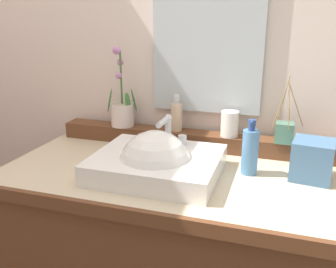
# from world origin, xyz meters

# --- Properties ---
(wall_back) EXTENTS (3.02, 0.20, 2.61)m
(wall_back) POSITION_xyz_m (0.00, 0.42, 1.31)
(wall_back) COLOR silver
(wall_back) RESTS_ON ground
(vanity_cabinet) EXTENTS (1.23, 0.63, 0.85)m
(vanity_cabinet) POSITION_xyz_m (0.00, -0.00, 0.42)
(vanity_cabinet) COLOR brown
(vanity_cabinet) RESTS_ON ground
(back_ledge) EXTENTS (1.16, 0.09, 0.07)m
(back_ledge) POSITION_xyz_m (0.00, 0.25, 0.88)
(back_ledge) COLOR brown
(back_ledge) RESTS_ON vanity_cabinet
(sink_basin) EXTENTS (0.43, 0.36, 0.28)m
(sink_basin) POSITION_xyz_m (-0.05, -0.06, 0.88)
(sink_basin) COLOR white
(sink_basin) RESTS_ON vanity_cabinet
(potted_plant) EXTENTS (0.13, 0.10, 0.34)m
(potted_plant) POSITION_xyz_m (-0.32, 0.25, 0.99)
(potted_plant) COLOR silver
(potted_plant) RESTS_ON back_ledge
(soap_dispenser) EXTENTS (0.05, 0.05, 0.15)m
(soap_dispenser) POSITION_xyz_m (-0.07, 0.26, 0.97)
(soap_dispenser) COLOR beige
(soap_dispenser) RESTS_ON back_ledge
(tumbler_cup) EXTENTS (0.07, 0.07, 0.10)m
(tumbler_cup) POSITION_xyz_m (0.16, 0.25, 0.96)
(tumbler_cup) COLOR white
(tumbler_cup) RESTS_ON back_ledge
(reed_diffuser) EXTENTS (0.11, 0.09, 0.26)m
(reed_diffuser) POSITION_xyz_m (0.37, 0.24, 0.95)
(reed_diffuser) COLOR #4C7E68
(reed_diffuser) RESTS_ON back_ledge
(lotion_bottle) EXTENTS (0.06, 0.06, 0.20)m
(lotion_bottle) POSITION_xyz_m (0.26, 0.05, 0.93)
(lotion_bottle) COLOR #4E82B4
(lotion_bottle) RESTS_ON vanity_cabinet
(tissue_box) EXTENTS (0.15, 0.15, 0.14)m
(tissue_box) POSITION_xyz_m (0.46, 0.07, 0.91)
(tissue_box) COLOR #43698F
(tissue_box) RESTS_ON vanity_cabinet
(mirror) EXTENTS (0.45, 0.02, 0.57)m
(mirror) POSITION_xyz_m (0.04, 0.31, 1.28)
(mirror) COLOR silver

